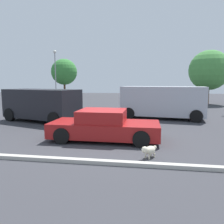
% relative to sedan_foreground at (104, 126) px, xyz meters
% --- Properties ---
extents(ground_plane, '(80.00, 80.00, 0.00)m').
position_rel_sedan_foreground_xyz_m(ground_plane, '(0.03, -0.04, -0.58)').
color(ground_plane, '#38383D').
extents(sedan_foreground, '(4.48, 1.98, 1.26)m').
position_rel_sedan_foreground_xyz_m(sedan_foreground, '(0.00, 0.00, 0.00)').
color(sedan_foreground, maroon).
rests_on(sedan_foreground, ground_plane).
extents(dog, '(0.50, 0.58, 0.42)m').
position_rel_sedan_foreground_xyz_m(dog, '(1.82, -1.98, -0.33)').
color(dog, beige).
rests_on(dog, ground_plane).
extents(van_white, '(5.53, 2.79, 2.11)m').
position_rel_sedan_foreground_xyz_m(van_white, '(2.81, 5.92, 0.56)').
color(van_white, '#B2B7C1').
rests_on(van_white, ground_plane).
extents(suv_dark, '(5.12, 3.30, 1.96)m').
position_rel_sedan_foreground_xyz_m(suv_dark, '(-4.62, 3.72, 0.49)').
color(suv_dark, black).
rests_on(suv_dark, ground_plane).
extents(pedestrian, '(0.30, 0.56, 1.59)m').
position_rel_sedan_foreground_xyz_m(pedestrian, '(1.53, 8.12, 0.35)').
color(pedestrian, black).
rests_on(pedestrian, ground_plane).
extents(parking_curb, '(7.91, 0.20, 0.12)m').
position_rel_sedan_foreground_xyz_m(parking_curb, '(0.03, -2.70, -0.52)').
color(parking_curb, '#B7B2A8').
rests_on(parking_curb, ground_plane).
extents(light_post_mid, '(0.44, 0.44, 6.90)m').
position_rel_sedan_foreground_xyz_m(light_post_mid, '(-11.09, 21.05, 4.05)').
color(light_post_mid, gray).
rests_on(light_post_mid, ground_plane).
extents(tree_back_left, '(4.25, 4.25, 5.81)m').
position_rel_sedan_foreground_xyz_m(tree_back_left, '(8.41, 16.20, 3.10)').
color(tree_back_left, brown).
rests_on(tree_back_left, ground_plane).
extents(tree_back_center, '(4.06, 4.06, 6.07)m').
position_rel_sedan_foreground_xyz_m(tree_back_center, '(-11.08, 24.44, 3.45)').
color(tree_back_center, brown).
rests_on(tree_back_center, ground_plane).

